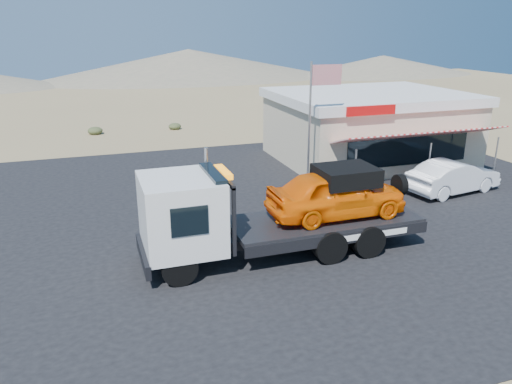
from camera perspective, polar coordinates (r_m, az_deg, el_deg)
ground at (r=18.21m, az=-1.84°, el=-5.85°), size 120.00×120.00×0.00m
asphalt_lot at (r=21.42m, az=0.93°, el=-1.97°), size 32.00×24.00×0.02m
tow_truck at (r=16.74m, az=2.40°, el=-1.76°), size 9.53×2.83×3.19m
white_sedan at (r=25.07m, az=21.64°, el=1.64°), size 4.87×2.35×1.54m
jerky_store at (r=29.70m, az=12.70°, el=7.38°), size 10.40×9.97×3.90m
flagpole at (r=22.89m, az=6.71°, el=8.99°), size 1.55×0.10×6.00m
distant_hills at (r=71.42m, az=-23.30°, el=12.58°), size 126.00×48.00×4.20m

